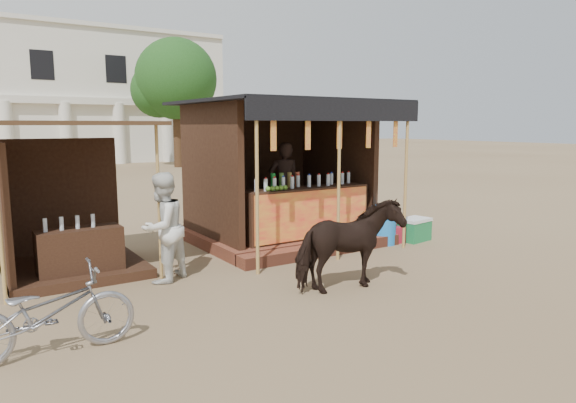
# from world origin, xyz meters

# --- Properties ---
(ground) EXTENTS (120.00, 120.00, 0.00)m
(ground) POSITION_xyz_m (0.00, 0.00, 0.00)
(ground) COLOR #846B4C
(ground) RESTS_ON ground
(main_stall) EXTENTS (3.60, 3.61, 2.78)m
(main_stall) POSITION_xyz_m (1.01, 3.36, 1.03)
(main_stall) COLOR brown
(main_stall) RESTS_ON ground
(secondary_stall) EXTENTS (2.40, 2.40, 2.38)m
(secondary_stall) POSITION_xyz_m (-3.17, 3.24, 0.85)
(secondary_stall) COLOR #372114
(secondary_stall) RESTS_ON ground
(cow) EXTENTS (1.59, 0.82, 1.30)m
(cow) POSITION_xyz_m (0.07, 0.15, 0.65)
(cow) COLOR black
(cow) RESTS_ON ground
(motorbike) EXTENTS (1.74, 0.64, 0.91)m
(motorbike) POSITION_xyz_m (-3.81, 0.19, 0.45)
(motorbike) COLOR gray
(motorbike) RESTS_ON ground
(bystander) EXTENTS (1.00, 0.94, 1.64)m
(bystander) POSITION_xyz_m (-1.96, 2.00, 0.82)
(bystander) COLOR silver
(bystander) RESTS_ON ground
(blue_barrel) EXTENTS (0.63, 0.63, 0.75)m
(blue_barrel) POSITION_xyz_m (2.50, 2.00, 0.37)
(blue_barrel) COLOR blue
(blue_barrel) RESTS_ON ground
(red_crate) EXTENTS (0.47, 0.40, 0.32)m
(red_crate) POSITION_xyz_m (2.79, 2.00, 0.16)
(red_crate) COLOR maroon
(red_crate) RESTS_ON ground
(cooler) EXTENTS (0.70, 0.54, 0.46)m
(cooler) POSITION_xyz_m (3.23, 1.87, 0.23)
(cooler) COLOR #1A783E
(cooler) RESTS_ON ground
(tree) EXTENTS (4.50, 4.40, 7.00)m
(tree) POSITION_xyz_m (5.81, 22.14, 4.63)
(tree) COLOR #382314
(tree) RESTS_ON ground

